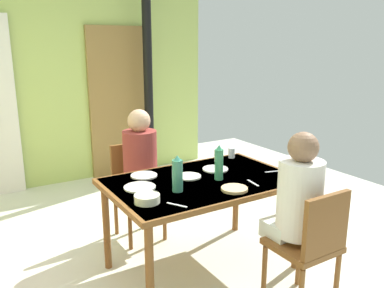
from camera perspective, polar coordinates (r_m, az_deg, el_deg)
The scene contains 22 objects.
ground_plane at distance 3.27m, azimuth -5.86°, elevation -18.55°, with size 6.88×6.88×0.00m, color silver.
wall_back at distance 5.29m, azimuth -18.92°, elevation 7.88°, with size 4.14×0.10×2.50m, color #B0C766.
door_wooden at distance 5.47m, azimuth -10.58°, elevation 5.91°, with size 0.80×0.05×2.00m, color olive.
stove_pipe_column at distance 5.32m, azimuth -6.32°, elevation 8.57°, with size 0.12×0.12×2.50m, color black.
dining_table at distance 3.08m, azimuth 1.47°, elevation -6.40°, with size 1.43×0.93×0.75m.
chair_near_diner at distance 2.78m, azimuth 16.76°, elevation -13.52°, with size 0.40×0.40×0.87m.
chair_far_diner at distance 3.73m, azimuth -8.12°, elevation -5.79°, with size 0.40×0.40×0.87m.
person_near_diner at distance 2.74m, azimuth 15.06°, elevation -7.24°, with size 0.30×0.37×0.77m.
person_far_diner at distance 3.52m, azimuth -7.38°, elevation -2.11°, with size 0.30×0.37×0.77m.
water_bottle_green_near at distance 3.02m, azimuth 3.90°, elevation -2.81°, with size 0.07×0.07×0.27m.
water_bottle_green_far at distance 2.78m, azimuth -2.12°, elevation -4.42°, with size 0.08×0.08×0.26m.
serving_bowl_center at distance 2.63m, azimuth -6.50°, elevation -7.82°, with size 0.17×0.17×0.06m, color #E6E8C7.
dinner_plate_near_left at distance 3.29m, azimuth 3.38°, elevation -3.62°, with size 0.21×0.21×0.01m, color white.
dinner_plate_near_right at distance 3.10m, azimuth -0.47°, elevation -4.68°, with size 0.19×0.19×0.01m, color white.
dinner_plate_far_center at distance 3.15m, azimuth -6.93°, elevation -4.52°, with size 0.21×0.21×0.01m, color white.
dinner_plate_far_side at distance 2.90m, azimuth -7.52°, elevation -6.21°, with size 0.23×0.23×0.01m, color white.
drinking_glass_by_near_diner at distance 3.51m, azimuth 3.71°, elevation -1.67°, with size 0.06×0.06×0.11m, color silver.
drinking_glass_by_far_diner at distance 3.63m, azimuth 5.72°, elevation -1.28°, with size 0.06×0.06×0.09m, color silver.
bread_plate_sliced at distance 2.85m, azimuth 6.13°, elevation -6.45°, with size 0.19×0.19×0.02m, color #DBB77A.
cutlery_knife_near at distance 3.30m, azimuth 11.66°, elevation -3.89°, with size 0.15×0.02×0.00m, color silver.
cutlery_fork_near at distance 2.58m, azimuth -2.16°, elevation -8.76°, with size 0.15×0.02×0.00m, color silver.
cutlery_knife_far at distance 3.01m, azimuth 8.79°, elevation -5.57°, with size 0.15×0.02×0.00m, color silver.
Camera 1 is at (-1.16, -2.49, 1.76)m, focal length 37.01 mm.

